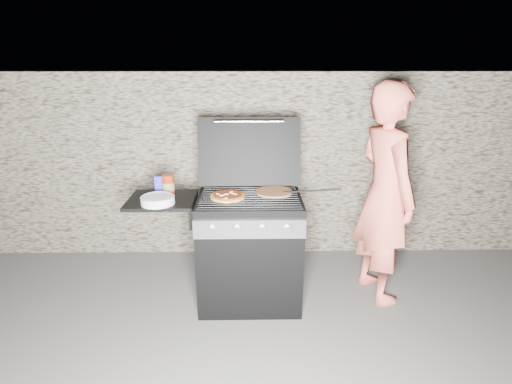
{
  "coord_description": "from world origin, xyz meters",
  "views": [
    {
      "loc": [
        0.0,
        -2.87,
        1.92
      ],
      "look_at": [
        0.05,
        0.0,
        0.95
      ],
      "focal_mm": 28.0,
      "sensor_mm": 36.0,
      "label": 1
    }
  ],
  "objects_px": {
    "gas_grill": "(219,251)",
    "sauce_jar": "(168,184)",
    "person": "(385,195)",
    "pizza_topped": "(228,196)"
  },
  "relations": [
    {
      "from": "person",
      "to": "gas_grill",
      "type": "bearing_deg",
      "value": 81.3
    },
    {
      "from": "pizza_topped",
      "to": "sauce_jar",
      "type": "xyz_separation_m",
      "value": [
        -0.48,
        0.15,
        0.05
      ]
    },
    {
      "from": "gas_grill",
      "to": "sauce_jar",
      "type": "height_order",
      "value": "sauce_jar"
    },
    {
      "from": "gas_grill",
      "to": "pizza_topped",
      "type": "relative_size",
      "value": 5.1
    },
    {
      "from": "gas_grill",
      "to": "sauce_jar",
      "type": "distance_m",
      "value": 0.67
    },
    {
      "from": "sauce_jar",
      "to": "person",
      "type": "relative_size",
      "value": 0.08
    },
    {
      "from": "gas_grill",
      "to": "sauce_jar",
      "type": "xyz_separation_m",
      "value": [
        -0.39,
        0.14,
        0.52
      ]
    },
    {
      "from": "pizza_topped",
      "to": "sauce_jar",
      "type": "relative_size",
      "value": 1.78
    },
    {
      "from": "gas_grill",
      "to": "person",
      "type": "relative_size",
      "value": 0.76
    },
    {
      "from": "gas_grill",
      "to": "sauce_jar",
      "type": "bearing_deg",
      "value": 160.31
    }
  ]
}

